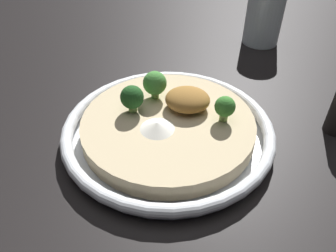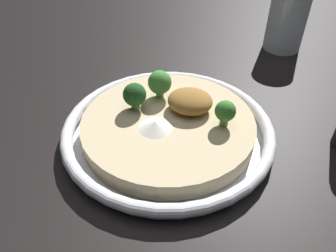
# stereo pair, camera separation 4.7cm
# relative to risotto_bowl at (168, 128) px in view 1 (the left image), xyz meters

# --- Properties ---
(ground_plane) EXTENTS (6.00, 6.00, 0.00)m
(ground_plane) POSITION_rel_risotto_bowl_xyz_m (0.00, 0.00, -0.02)
(ground_plane) COLOR black
(risotto_bowl) EXTENTS (0.31, 0.31, 0.03)m
(risotto_bowl) POSITION_rel_risotto_bowl_xyz_m (0.00, 0.00, 0.00)
(risotto_bowl) COLOR silver
(risotto_bowl) RESTS_ON ground_plane
(cheese_sprinkle) EXTENTS (0.05, 0.05, 0.01)m
(cheese_sprinkle) POSITION_rel_risotto_bowl_xyz_m (-0.01, -0.02, 0.02)
(cheese_sprinkle) COLOR white
(cheese_sprinkle) RESTS_ON risotto_bowl
(crispy_onion_garnish) EXTENTS (0.07, 0.06, 0.03)m
(crispy_onion_garnish) POSITION_rel_risotto_bowl_xyz_m (0.02, 0.03, 0.03)
(crispy_onion_garnish) COLOR olive
(crispy_onion_garnish) RESTS_ON risotto_bowl
(broccoli_back) EXTENTS (0.04, 0.04, 0.04)m
(broccoli_back) POSITION_rel_risotto_bowl_xyz_m (-0.03, 0.05, 0.04)
(broccoli_back) COLOR #668E47
(broccoli_back) RESTS_ON risotto_bowl
(broccoli_back_right) EXTENTS (0.03, 0.03, 0.04)m
(broccoli_back_right) POSITION_rel_risotto_bowl_xyz_m (0.08, 0.01, 0.04)
(broccoli_back_right) COLOR #84A856
(broccoli_back_right) RESTS_ON risotto_bowl
(broccoli_back_left) EXTENTS (0.03, 0.03, 0.04)m
(broccoli_back_left) POSITION_rel_risotto_bowl_xyz_m (-0.05, 0.01, 0.04)
(broccoli_back_left) COLOR #759E4C
(broccoli_back_left) RESTS_ON risotto_bowl
(drinking_glass) EXTENTS (0.08, 0.08, 0.12)m
(drinking_glass) POSITION_rel_risotto_bowl_xyz_m (0.15, 0.35, 0.05)
(drinking_glass) COLOR silver
(drinking_glass) RESTS_ON ground_plane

